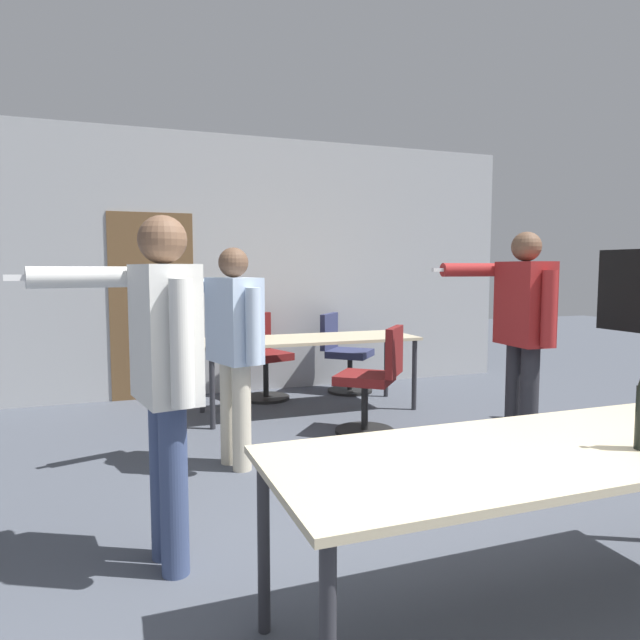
# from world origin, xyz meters

# --- Properties ---
(back_wall) EXTENTS (6.67, 0.12, 2.95)m
(back_wall) POSITION_xyz_m (-0.02, 5.06, 1.47)
(back_wall) COLOR #B2B5B7
(back_wall) RESTS_ON ground_plane
(conference_table_near) EXTENTS (2.30, 0.83, 0.75)m
(conference_table_near) POSITION_xyz_m (0.11, 0.25, 0.69)
(conference_table_near) COLOR #C6B793
(conference_table_near) RESTS_ON ground_plane
(conference_table_far) EXTENTS (2.18, 0.75, 0.75)m
(conference_table_far) POSITION_xyz_m (0.33, 3.87, 0.69)
(conference_table_far) COLOR #C6B793
(conference_table_far) RESTS_ON ground_plane
(person_center_tall) EXTENTS (0.85, 0.62, 1.69)m
(person_center_tall) POSITION_xyz_m (-1.30, 1.25, 1.02)
(person_center_tall) COLOR #3D4C75
(person_center_tall) RESTS_ON ground_plane
(person_left_plaid) EXTENTS (0.79, 0.71, 1.73)m
(person_left_plaid) POSITION_xyz_m (1.53, 2.16, 1.04)
(person_left_plaid) COLOR #28282D
(person_left_plaid) RESTS_ON ground_plane
(person_far_watching) EXTENTS (0.85, 0.63, 1.59)m
(person_far_watching) POSITION_xyz_m (-0.71, 2.52, 0.95)
(person_far_watching) COLOR beige
(person_far_watching) RESTS_ON ground_plane
(office_chair_side_rolled) EXTENTS (0.58, 0.63, 0.94)m
(office_chair_side_rolled) POSITION_xyz_m (0.03, 4.61, 0.44)
(office_chair_side_rolled) COLOR black
(office_chair_side_rolled) RESTS_ON ground_plane
(office_chair_far_right) EXTENTS (0.69, 0.68, 0.95)m
(office_chair_far_right) POSITION_xyz_m (0.60, 2.93, 0.45)
(office_chair_far_right) COLOR black
(office_chair_far_right) RESTS_ON ground_plane
(office_chair_mid_tucked) EXTENTS (0.69, 0.68, 0.92)m
(office_chair_mid_tucked) POSITION_xyz_m (1.02, 4.61, 0.42)
(office_chair_mid_tucked) COLOR black
(office_chair_mid_tucked) RESTS_ON ground_plane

